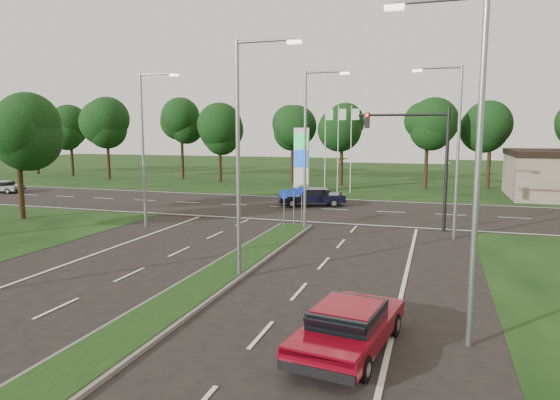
% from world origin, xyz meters
% --- Properties ---
extents(ground, '(160.00, 160.00, 0.00)m').
position_xyz_m(ground, '(0.00, 0.00, 0.00)').
color(ground, black).
rests_on(ground, ground).
extents(verge_far, '(160.00, 50.00, 0.02)m').
position_xyz_m(verge_far, '(0.00, 55.00, 0.00)').
color(verge_far, black).
rests_on(verge_far, ground).
extents(cross_road, '(160.00, 12.00, 0.02)m').
position_xyz_m(cross_road, '(0.00, 24.00, 0.00)').
color(cross_road, black).
rests_on(cross_road, ground).
extents(median_kerb, '(2.00, 26.00, 0.12)m').
position_xyz_m(median_kerb, '(0.00, 4.00, 0.06)').
color(median_kerb, slate).
rests_on(median_kerb, ground).
extents(streetlight_median_near, '(2.53, 0.22, 9.00)m').
position_xyz_m(streetlight_median_near, '(1.00, 6.00, 5.08)').
color(streetlight_median_near, gray).
rests_on(streetlight_median_near, ground).
extents(streetlight_median_far, '(2.53, 0.22, 9.00)m').
position_xyz_m(streetlight_median_far, '(1.00, 16.00, 5.08)').
color(streetlight_median_far, gray).
rests_on(streetlight_median_far, ground).
extents(streetlight_left_far, '(2.53, 0.22, 9.00)m').
position_xyz_m(streetlight_left_far, '(-8.30, 14.00, 5.08)').
color(streetlight_left_far, gray).
rests_on(streetlight_left_far, ground).
extents(streetlight_right_far, '(2.53, 0.22, 9.00)m').
position_xyz_m(streetlight_right_far, '(8.80, 16.00, 5.08)').
color(streetlight_right_far, gray).
rests_on(streetlight_right_far, ground).
extents(streetlight_right_near, '(2.53, 0.22, 9.00)m').
position_xyz_m(streetlight_right_near, '(8.80, 2.00, 5.08)').
color(streetlight_right_near, gray).
rests_on(streetlight_right_near, ground).
extents(traffic_signal, '(5.10, 0.42, 7.00)m').
position_xyz_m(traffic_signal, '(7.19, 18.00, 4.65)').
color(traffic_signal, black).
rests_on(traffic_signal, ground).
extents(median_signs, '(1.16, 1.76, 2.38)m').
position_xyz_m(median_signs, '(0.00, 16.40, 1.71)').
color(median_signs, gray).
rests_on(median_signs, ground).
extents(gas_pylon, '(5.80, 1.26, 8.00)m').
position_xyz_m(gas_pylon, '(-3.79, 33.05, 3.20)').
color(gas_pylon, silver).
rests_on(gas_pylon, ground).
extents(tree_left_far, '(5.20, 5.20, 8.86)m').
position_xyz_m(tree_left_far, '(-17.90, 13.93, 6.11)').
color(tree_left_far, black).
rests_on(tree_left_far, ground).
extents(treeline_far, '(6.00, 6.00, 9.90)m').
position_xyz_m(treeline_far, '(0.10, 39.93, 6.83)').
color(treeline_far, black).
rests_on(treeline_far, ground).
extents(red_sedan, '(2.53, 4.78, 1.25)m').
position_xyz_m(red_sedan, '(6.00, 0.75, 0.67)').
color(red_sedan, maroon).
rests_on(red_sedan, ground).
extents(navy_sedan, '(5.29, 3.61, 1.35)m').
position_xyz_m(navy_sedan, '(-1.04, 25.17, 0.72)').
color(navy_sedan, black).
rests_on(navy_sedan, ground).
extents(far_car_a, '(3.99, 2.20, 1.09)m').
position_xyz_m(far_car_a, '(-30.48, 24.41, 0.58)').
color(far_car_a, gray).
rests_on(far_car_a, ground).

